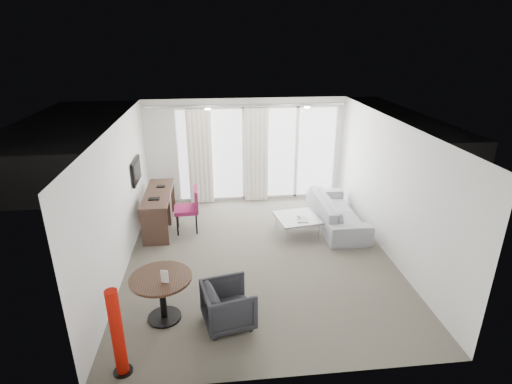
{
  "coord_description": "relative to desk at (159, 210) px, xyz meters",
  "views": [
    {
      "loc": [
        -0.79,
        -6.76,
        4.04
      ],
      "look_at": [
        0.0,
        0.6,
        1.1
      ],
      "focal_mm": 28.0,
      "sensor_mm": 36.0,
      "label": 1
    }
  ],
  "objects": [
    {
      "name": "desk_chair",
      "position": [
        0.6,
        -0.22,
        0.07
      ],
      "size": [
        0.57,
        0.54,
        0.98
      ],
      "primitive_type": null,
      "rotation": [
        0.0,
        0.0,
        0.06
      ],
      "color": "#8C1B4D",
      "rests_on": "floor"
    },
    {
      "name": "terrace_slab",
      "position": [
        2.35,
        3.05,
        -0.48
      ],
      "size": [
        5.6,
        3.0,
        0.12
      ],
      "primitive_type": "cube",
      "color": "#4D4D50",
      "rests_on": "ground"
    },
    {
      "name": "tv",
      "position": [
        -0.4,
        -0.0,
        0.93
      ],
      "size": [
        0.05,
        0.8,
        0.5
      ],
      "primitive_type": null,
      "color": "black",
      "rests_on": "wall_left"
    },
    {
      "name": "ceiling",
      "position": [
        2.05,
        -1.45,
        2.18
      ],
      "size": [
        5.0,
        6.0,
        0.0
      ],
      "primitive_type": "cube",
      "color": "white",
      "rests_on": "ground"
    },
    {
      "name": "downlight_a",
      "position": [
        1.15,
        0.15,
        2.17
      ],
      "size": [
        0.12,
        0.12,
        0.02
      ],
      "primitive_type": "cylinder",
      "color": "#FFE0B2",
      "rests_on": "ceiling"
    },
    {
      "name": "window_panel",
      "position": [
        2.35,
        1.53,
        0.78
      ],
      "size": [
        4.0,
        0.02,
        2.38
      ],
      "primitive_type": null,
      "color": "white",
      "rests_on": "ground"
    },
    {
      "name": "tub_armchair",
      "position": [
        1.37,
        -3.36,
        -0.09
      ],
      "size": [
        0.85,
        0.84,
        0.66
      ],
      "primitive_type": "imported",
      "rotation": [
        0.0,
        0.0,
        1.79
      ],
      "color": "#232327",
      "rests_on": "floor"
    },
    {
      "name": "window_frame",
      "position": [
        2.35,
        1.52,
        0.78
      ],
      "size": [
        4.1,
        0.06,
        2.44
      ],
      "primitive_type": null,
      "color": "white",
      "rests_on": "ground"
    },
    {
      "name": "rattan_chair_a",
      "position": [
        2.6,
        2.52,
        0.04
      ],
      "size": [
        0.76,
        0.76,
        0.91
      ],
      "primitive_type": null,
      "rotation": [
        0.0,
        0.0,
        0.26
      ],
      "color": "brown",
      "rests_on": "terrace_slab"
    },
    {
      "name": "round_table",
      "position": [
        0.4,
        -3.14,
        -0.05
      ],
      "size": [
        1.01,
        1.01,
        0.73
      ],
      "primitive_type": null,
      "rotation": [
        0.0,
        0.0,
        -0.11
      ],
      "color": "#382115",
      "rests_on": "floor"
    },
    {
      "name": "rattan_chair_b",
      "position": [
        4.13,
        3.67,
        -0.03
      ],
      "size": [
        0.55,
        0.55,
        0.77
      ],
      "primitive_type": null,
      "rotation": [
        0.0,
        0.0,
        0.05
      ],
      "color": "brown",
      "rests_on": "terrace_slab"
    },
    {
      "name": "wall_front",
      "position": [
        2.05,
        -4.45,
        0.88
      ],
      "size": [
        5.0,
        0.0,
        2.6
      ],
      "primitive_type": "cube",
      "color": "silver",
      "rests_on": "ground"
    },
    {
      "name": "wall_right",
      "position": [
        4.55,
        -1.45,
        0.88
      ],
      "size": [
        0.0,
        6.0,
        2.6
      ],
      "primitive_type": "cube",
      "color": "silver",
      "rests_on": "ground"
    },
    {
      "name": "balustrade",
      "position": [
        2.35,
        4.5,
        0.08
      ],
      "size": [
        5.5,
        0.06,
        1.05
      ],
      "primitive_type": null,
      "color": "#B2B2B7",
      "rests_on": "terrace_slab"
    },
    {
      "name": "red_lamp",
      "position": [
        -0.02,
        -4.14,
        0.2
      ],
      "size": [
        0.29,
        0.29,
        1.24
      ],
      "primitive_type": "cylinder",
      "rotation": [
        0.0,
        0.0,
        -0.21
      ],
      "color": "#A10F04",
      "rests_on": "floor"
    },
    {
      "name": "curtain_left",
      "position": [
        0.9,
        1.37,
        0.78
      ],
      "size": [
        0.6,
        0.2,
        2.38
      ],
      "primitive_type": null,
      "color": "silver",
      "rests_on": "ground"
    },
    {
      "name": "downlight_b",
      "position": [
        3.25,
        0.15,
        2.17
      ],
      "size": [
        0.12,
        0.12,
        0.02
      ],
      "primitive_type": "cylinder",
      "color": "#FFE0B2",
      "rests_on": "ceiling"
    },
    {
      "name": "curtain_right",
      "position": [
        2.3,
        1.37,
        0.78
      ],
      "size": [
        0.6,
        0.2,
        2.38
      ],
      "primitive_type": null,
      "color": "silver",
      "rests_on": "ground"
    },
    {
      "name": "wall_left",
      "position": [
        -0.45,
        -1.45,
        0.88
      ],
      "size": [
        0.0,
        6.0,
        2.6
      ],
      "primitive_type": "cube",
      "color": "silver",
      "rests_on": "ground"
    },
    {
      "name": "menu_card",
      "position": [
        0.49,
        -3.28,
        0.3
      ],
      "size": [
        0.11,
        0.05,
        0.2
      ],
      "primitive_type": null,
      "rotation": [
        0.0,
        0.0,
        -0.29
      ],
      "color": "white",
      "rests_on": "round_table"
    },
    {
      "name": "curtain_track",
      "position": [
        2.05,
        1.37,
        2.03
      ],
      "size": [
        4.8,
        0.04,
        0.04
      ],
      "primitive_type": null,
      "color": "#B2B2B7",
      "rests_on": "ceiling"
    },
    {
      "name": "magazine",
      "position": [
        3.05,
        -0.76,
        -0.06
      ],
      "size": [
        0.23,
        0.28,
        0.01
      ],
      "primitive_type": null,
      "rotation": [
        0.0,
        0.0,
        -0.14
      ],
      "color": "gray",
      "rests_on": "coffee_table"
    },
    {
      "name": "coffee_table",
      "position": [
        2.97,
        -0.6,
        -0.22
      ],
      "size": [
        0.98,
        0.98,
        0.39
      ],
      "primitive_type": null,
      "rotation": [
        0.0,
        0.0,
        0.16
      ],
      "color": "gray",
      "rests_on": "floor"
    },
    {
      "name": "floor",
      "position": [
        2.05,
        -1.45,
        -0.42
      ],
      "size": [
        5.0,
        6.0,
        0.0
      ],
      "primitive_type": "cube",
      "color": "#585347",
      "rests_on": "ground"
    },
    {
      "name": "desk",
      "position": [
        0.0,
        0.0,
        0.0
      ],
      "size": [
        0.56,
        1.78,
        0.84
      ],
      "primitive_type": null,
      "color": "#3D291F",
      "rests_on": "floor"
    },
    {
      "name": "rattan_table",
      "position": [
        3.22,
        2.48,
        -0.16
      ],
      "size": [
        0.61,
        0.61,
        0.51
      ],
      "primitive_type": null,
      "rotation": [
        0.0,
        0.0,
        -0.21
      ],
      "color": "brown",
      "rests_on": "terrace_slab"
    },
    {
      "name": "sofa",
      "position": [
        3.94,
        -0.29,
        -0.09
      ],
      "size": [
        0.88,
        2.25,
        0.66
      ],
      "primitive_type": "imported",
      "rotation": [
        0.0,
        0.0,
        1.57
      ],
      "color": "gray",
      "rests_on": "floor"
    },
    {
      "name": "remote",
      "position": [
        2.99,
        -0.67,
        -0.06
      ],
      "size": [
        0.05,
        0.16,
        0.02
      ],
      "primitive_type": null,
      "rotation": [
        0.0,
        0.0,
        -0.01
      ],
      "color": "black",
      "rests_on": "coffee_table"
    }
  ]
}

